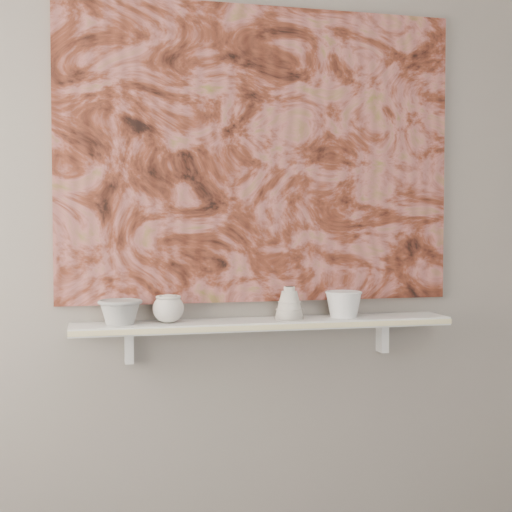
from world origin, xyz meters
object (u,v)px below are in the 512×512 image
object	(u,v)px
cup_cream	(168,309)
bell_vessel	(289,303)
bowl_grey	(120,312)
bowl_white	(344,304)
painting	(260,155)
shelf	(265,324)

from	to	relation	value
cup_cream	bell_vessel	distance (m)	0.45
bowl_grey	bowl_white	world-z (taller)	bowl_white
painting	bell_vessel	bearing A→B (deg)	-41.22
bell_vessel	bowl_white	size ratio (longest dim) A/B	0.87
bell_vessel	painting	bearing A→B (deg)	138.78
shelf	bowl_white	size ratio (longest dim) A/B	10.11
bowl_grey	bowl_white	bearing A→B (deg)	0.00
bell_vessel	shelf	bearing A→B (deg)	180.00
cup_cream	shelf	bearing A→B (deg)	0.00
painting	bell_vessel	world-z (taller)	painting
painting	bell_vessel	xyz separation A→B (m)	(0.09, -0.08, -0.55)
shelf	cup_cream	size ratio (longest dim) A/B	12.62
painting	cup_cream	bearing A→B (deg)	-167.21
painting	cup_cream	xyz separation A→B (m)	(-0.35, -0.08, -0.56)
bowl_grey	bell_vessel	bearing A→B (deg)	0.00
cup_cream	bowl_white	bearing A→B (deg)	0.00
cup_cream	bowl_white	xyz separation A→B (m)	(0.66, 0.00, -0.00)
cup_cream	bowl_white	world-z (taller)	same
bowl_white	bell_vessel	bearing A→B (deg)	180.00
bell_vessel	cup_cream	bearing A→B (deg)	180.00
bowl_grey	bowl_white	size ratio (longest dim) A/B	1.12
bowl_white	cup_cream	bearing A→B (deg)	180.00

